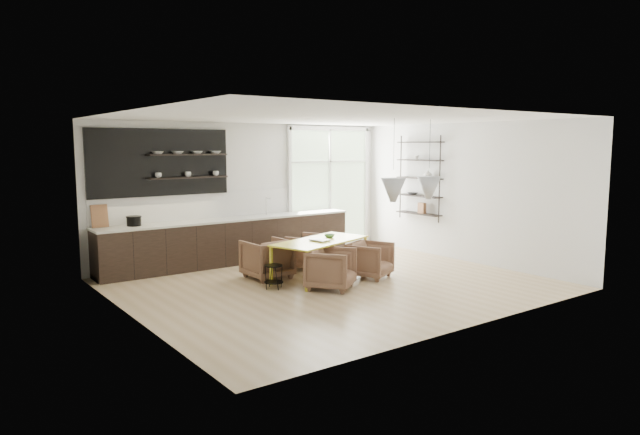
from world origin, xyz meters
The scene contains 11 objects.
room centered at (0.58, 1.10, 1.46)m, with size 7.02×6.01×2.91m.
kitchen_run centered at (-0.70, 2.69, 0.60)m, with size 5.54×0.69×2.75m.
right_shelving centered at (3.36, 1.17, 1.65)m, with size 0.26×1.22×1.90m.
dining_table centered at (0.09, 0.49, 0.66)m, with size 2.11×1.42×0.71m.
armchair_back_left centered at (-0.69, 1.08, 0.36)m, with size 0.77×0.79×0.72m, color brown.
armchair_back_right centered at (0.39, 1.26, 0.34)m, with size 0.74×0.76×0.69m, color brown.
armchair_front_left centered at (-0.23, -0.25, 0.35)m, with size 0.74×0.76×0.69m, color brown.
armchair_front_right centered at (0.86, -0.01, 0.33)m, with size 0.70×0.72×0.66m, color brown.
wire_stool centered at (-1.02, 0.33, 0.27)m, with size 0.33×0.33×0.41m.
table_book centered at (-0.09, 0.40, 0.72)m, with size 0.25×0.34×0.03m, color white.
table_bowl centered at (0.40, 0.63, 0.74)m, with size 0.20×0.20×0.06m, color #407242.
Camera 1 is at (-5.98, -7.81, 2.44)m, focal length 32.00 mm.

